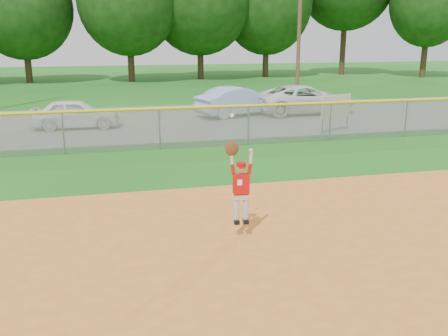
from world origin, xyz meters
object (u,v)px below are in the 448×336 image
at_px(car_white_b, 305,99).
at_px(sponsor_sign, 336,108).
at_px(car_blue, 239,101).
at_px(ballplayer, 240,183).
at_px(car_white_a, 76,114).

relative_size(car_white_b, sponsor_sign, 3.17).
bearing_deg(car_blue, ballplayer, 145.37).
bearing_deg(car_white_a, car_blue, -75.16).
xyz_separation_m(car_blue, sponsor_sign, (2.85, -5.22, 0.30)).
height_order(car_white_a, sponsor_sign, sponsor_sign).
distance_m(car_blue, car_white_b, 3.54).
relative_size(car_blue, ballplayer, 1.96).
bearing_deg(car_white_b, sponsor_sign, 168.38).
bearing_deg(car_white_a, ballplayer, -161.59).
xyz_separation_m(car_white_a, car_white_b, (11.46, 1.62, 0.09)).
bearing_deg(sponsor_sign, car_white_a, 162.13).
relative_size(car_white_a, ballplayer, 1.67).
bearing_deg(car_blue, car_white_a, 82.76).
distance_m(sponsor_sign, ballplayer, 12.14).
bearing_deg(car_blue, sponsor_sign, -171.03).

